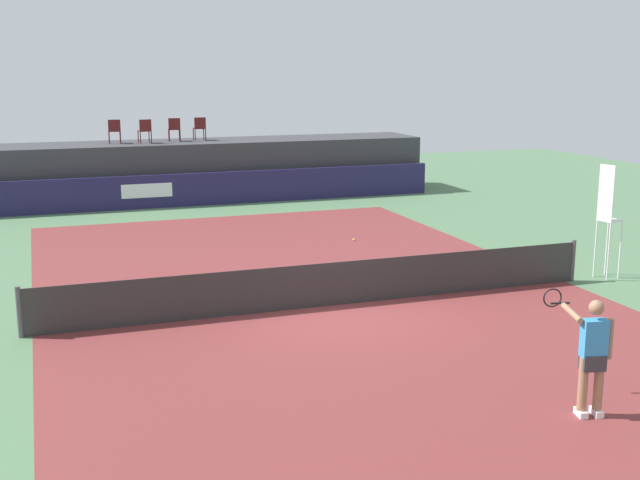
# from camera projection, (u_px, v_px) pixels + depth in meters

# --- Properties ---
(ground_plane) EXTENTS (48.00, 48.00, 0.00)m
(ground_plane) POSITION_uv_depth(u_px,v_px,m) (287.00, 273.00, 20.12)
(ground_plane) COLOR #4C704C
(court_inner) EXTENTS (12.00, 22.00, 0.00)m
(court_inner) POSITION_uv_depth(u_px,v_px,m) (328.00, 306.00, 17.35)
(court_inner) COLOR maroon
(court_inner) RESTS_ON ground
(sponsor_wall) EXTENTS (18.00, 0.22, 1.20)m
(sponsor_wall) POSITION_uv_depth(u_px,v_px,m) (202.00, 189.00, 29.67)
(sponsor_wall) COLOR #231E4C
(sponsor_wall) RESTS_ON ground
(spectator_platform) EXTENTS (18.00, 2.80, 2.20)m
(spectator_platform) POSITION_uv_depth(u_px,v_px,m) (193.00, 170.00, 31.22)
(spectator_platform) COLOR #38383D
(spectator_platform) RESTS_ON ground
(spectator_chair_far_left) EXTENTS (0.47, 0.47, 0.89)m
(spectator_chair_far_left) POSITION_uv_depth(u_px,v_px,m) (114.00, 130.00, 29.91)
(spectator_chair_far_left) COLOR #561919
(spectator_chair_far_left) RESTS_ON spectator_platform
(spectator_chair_left) EXTENTS (0.47, 0.47, 0.89)m
(spectator_chair_left) POSITION_uv_depth(u_px,v_px,m) (145.00, 130.00, 29.99)
(spectator_chair_left) COLOR #561919
(spectator_chair_left) RESTS_ON spectator_platform
(spectator_chair_center) EXTENTS (0.48, 0.48, 0.89)m
(spectator_chair_center) POSITION_uv_depth(u_px,v_px,m) (174.00, 128.00, 30.73)
(spectator_chair_center) COLOR #561919
(spectator_chair_center) RESTS_ON spectator_platform
(spectator_chair_right) EXTENTS (0.45, 0.45, 0.89)m
(spectator_chair_right) POSITION_uv_depth(u_px,v_px,m) (200.00, 128.00, 31.17)
(spectator_chair_right) COLOR #561919
(spectator_chair_right) RESTS_ON spectator_platform
(umpire_chair) EXTENTS (0.52, 0.52, 2.76)m
(umpire_chair) POSITION_uv_depth(u_px,v_px,m) (607.00, 214.00, 19.30)
(umpire_chair) COLOR white
(umpire_chair) RESTS_ON ground
(tennis_net) EXTENTS (12.40, 0.02, 0.95)m
(tennis_net) POSITION_uv_depth(u_px,v_px,m) (328.00, 284.00, 17.25)
(tennis_net) COLOR #2D2D2D
(tennis_net) RESTS_ON ground
(net_post_near) EXTENTS (0.10, 0.10, 1.00)m
(net_post_near) POSITION_uv_depth(u_px,v_px,m) (19.00, 312.00, 15.23)
(net_post_near) COLOR #4C4C51
(net_post_near) RESTS_ON ground
(net_post_far) EXTENTS (0.10, 0.10, 1.00)m
(net_post_far) POSITION_uv_depth(u_px,v_px,m) (573.00, 260.00, 19.26)
(net_post_far) COLOR #4C4C51
(net_post_far) RESTS_ON ground
(tennis_player) EXTENTS (0.56, 1.22, 1.77)m
(tennis_player) POSITION_uv_depth(u_px,v_px,m) (592.00, 353.00, 11.75)
(tennis_player) COLOR white
(tennis_player) RESTS_ON court_inner
(tennis_ball) EXTENTS (0.07, 0.07, 0.07)m
(tennis_ball) POSITION_uv_depth(u_px,v_px,m) (354.00, 240.00, 23.75)
(tennis_ball) COLOR #D8EA33
(tennis_ball) RESTS_ON court_inner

